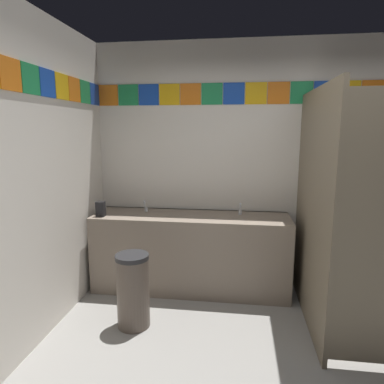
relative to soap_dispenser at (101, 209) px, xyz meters
name	(u,v)px	position (x,y,z in m)	size (l,w,h in m)	color
wall_back	(264,165)	(1.73, 0.51, 0.44)	(3.77, 0.09, 2.70)	silver
vanity_counter	(191,251)	(0.94, 0.18, -0.49)	(2.11, 0.59, 0.84)	gray
faucet_left	(146,207)	(0.42, 0.26, -0.03)	(0.04, 0.10, 0.14)	silver
faucet_right	(240,210)	(1.47, 0.26, -0.03)	(0.04, 0.10, 0.14)	silver
soap_dispenser	(101,209)	(0.00, 0.00, 0.00)	(0.09, 0.09, 0.16)	black
stall_divider	(340,216)	(2.27, -0.53, 0.14)	(0.92, 1.48, 2.10)	#726651
toilet	(357,277)	(2.63, 0.00, -0.61)	(0.39, 0.49, 0.74)	white
trash_bin	(133,290)	(0.54, -0.64, -0.58)	(0.30, 0.30, 0.67)	brown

